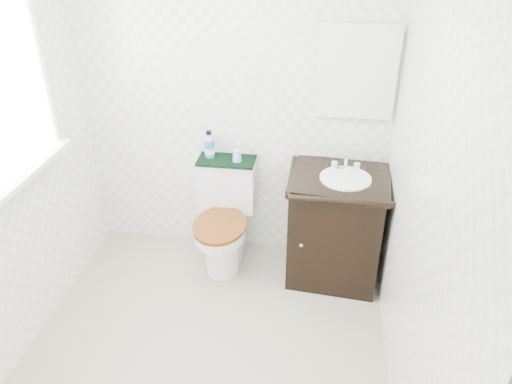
% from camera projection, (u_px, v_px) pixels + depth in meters
% --- Properties ---
extents(floor, '(2.40, 2.40, 0.00)m').
position_uv_depth(floor, '(204.00, 355.00, 3.06)').
color(floor, '#AFA78D').
rests_on(floor, ground).
extents(wall_back, '(2.40, 0.00, 2.40)m').
position_uv_depth(wall_back, '(235.00, 102.00, 3.48)').
color(wall_back, white).
rests_on(wall_back, ground).
extents(wall_right, '(0.00, 2.40, 2.40)m').
position_uv_depth(wall_right, '(421.00, 201.00, 2.32)').
color(wall_right, white).
rests_on(wall_right, ground).
extents(window, '(0.02, 0.70, 0.90)m').
position_uv_depth(window, '(1.00, 90.00, 2.62)').
color(window, white).
rests_on(window, wall_left).
extents(mirror, '(0.50, 0.02, 0.60)m').
position_uv_depth(mirror, '(357.00, 72.00, 3.24)').
color(mirror, silver).
rests_on(mirror, wall_back).
extents(toilet, '(0.43, 0.62, 0.78)m').
position_uv_depth(toilet, '(225.00, 221.00, 3.72)').
color(toilet, white).
rests_on(toilet, floor).
extents(vanity, '(0.70, 0.62, 0.92)m').
position_uv_depth(vanity, '(336.00, 225.00, 3.52)').
color(vanity, black).
rests_on(vanity, floor).
extents(trash_bin, '(0.25, 0.22, 0.31)m').
position_uv_depth(trash_bin, '(229.00, 232.00, 3.93)').
color(trash_bin, silver).
rests_on(trash_bin, floor).
extents(towel, '(0.42, 0.22, 0.02)m').
position_uv_depth(towel, '(226.00, 160.00, 3.60)').
color(towel, black).
rests_on(towel, toilet).
extents(mouthwash_bottle, '(0.07, 0.07, 0.20)m').
position_uv_depth(mouthwash_bottle, '(209.00, 145.00, 3.59)').
color(mouthwash_bottle, blue).
rests_on(mouthwash_bottle, towel).
extents(cup, '(0.07, 0.07, 0.08)m').
position_uv_depth(cup, '(237.00, 156.00, 3.55)').
color(cup, '#93BBF0').
rests_on(cup, towel).
extents(soap_bar, '(0.08, 0.05, 0.02)m').
position_uv_depth(soap_bar, '(339.00, 168.00, 3.41)').
color(soap_bar, teal).
rests_on(soap_bar, vanity).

